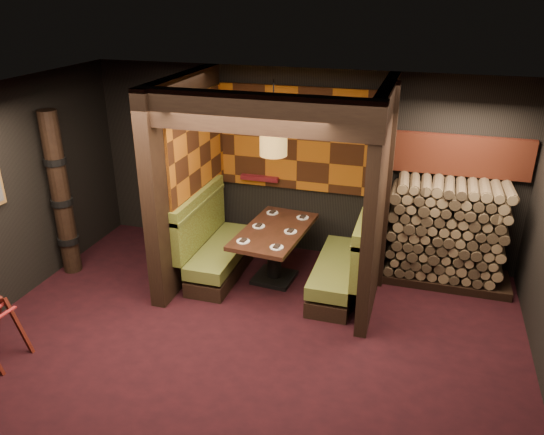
{
  "coord_description": "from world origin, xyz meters",
  "views": [
    {
      "loc": [
        1.8,
        -4.72,
        3.89
      ],
      "look_at": [
        0.0,
        1.3,
        1.15
      ],
      "focal_mm": 35.0,
      "sensor_mm": 36.0,
      "label": 1
    }
  ],
  "objects_px": {
    "booth_bench_left": "(216,248)",
    "dining_table": "(274,244)",
    "totem_column": "(61,196)",
    "booth_bench_right": "(345,266)",
    "firewood_stack": "(452,234)",
    "pendant_lamp": "(273,138)"
  },
  "relations": [
    {
      "from": "totem_column",
      "to": "dining_table",
      "type": "bearing_deg",
      "value": 11.27
    },
    {
      "from": "pendant_lamp",
      "to": "booth_bench_left",
      "type": "bearing_deg",
      "value": 179.42
    },
    {
      "from": "booth_bench_right",
      "to": "totem_column",
      "type": "xyz_separation_m",
      "value": [
        -3.98,
        -0.55,
        0.79
      ]
    },
    {
      "from": "dining_table",
      "to": "pendant_lamp",
      "type": "distance_m",
      "value": 1.54
    },
    {
      "from": "pendant_lamp",
      "to": "totem_column",
      "type": "relative_size",
      "value": 0.4
    },
    {
      "from": "booth_bench_left",
      "to": "totem_column",
      "type": "bearing_deg",
      "value": -165.25
    },
    {
      "from": "booth_bench_left",
      "to": "totem_column",
      "type": "xyz_separation_m",
      "value": [
        -2.09,
        -0.55,
        0.79
      ]
    },
    {
      "from": "dining_table",
      "to": "totem_column",
      "type": "height_order",
      "value": "totem_column"
    },
    {
      "from": "booth_bench_right",
      "to": "firewood_stack",
      "type": "relative_size",
      "value": 0.92
    },
    {
      "from": "pendant_lamp",
      "to": "totem_column",
      "type": "height_order",
      "value": "pendant_lamp"
    },
    {
      "from": "booth_bench_left",
      "to": "firewood_stack",
      "type": "bearing_deg",
      "value": 12.17
    },
    {
      "from": "booth_bench_right",
      "to": "totem_column",
      "type": "bearing_deg",
      "value": -172.14
    },
    {
      "from": "totem_column",
      "to": "firewood_stack",
      "type": "bearing_deg",
      "value": 13.19
    },
    {
      "from": "booth_bench_right",
      "to": "totem_column",
      "type": "height_order",
      "value": "totem_column"
    },
    {
      "from": "booth_bench_left",
      "to": "totem_column",
      "type": "relative_size",
      "value": 0.67
    },
    {
      "from": "booth_bench_right",
      "to": "firewood_stack",
      "type": "height_order",
      "value": "firewood_stack"
    },
    {
      "from": "booth_bench_left",
      "to": "firewood_stack",
      "type": "xyz_separation_m",
      "value": [
        3.25,
        0.7,
        0.35
      ]
    },
    {
      "from": "dining_table",
      "to": "booth_bench_left",
      "type": "bearing_deg",
      "value": -177.32
    },
    {
      "from": "firewood_stack",
      "to": "dining_table",
      "type": "bearing_deg",
      "value": -164.45
    },
    {
      "from": "pendant_lamp",
      "to": "totem_column",
      "type": "distance_m",
      "value": 3.15
    },
    {
      "from": "booth_bench_left",
      "to": "dining_table",
      "type": "distance_m",
      "value": 0.9
    },
    {
      "from": "totem_column",
      "to": "firewood_stack",
      "type": "distance_m",
      "value": 5.5
    }
  ]
}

